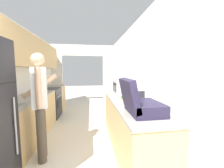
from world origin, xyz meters
TOP-DOWN VIEW (x-y plane):
  - wall_left at (-1.24, 2.24)m, footprint 0.38×7.28m
  - wall_right at (1.32, 1.84)m, footprint 0.06×7.28m
  - wall_far_with_doorway at (0.00, 4.91)m, footprint 2.98×0.06m
  - counter_left at (-0.99, 2.57)m, footprint 0.62×3.70m
  - counter_right at (0.99, 1.35)m, footprint 0.62×2.40m
  - range_oven at (-0.98, 3.39)m, footprint 0.66×0.77m
  - person at (-0.48, 1.24)m, footprint 0.55×0.44m
  - suitcase at (0.92, 0.63)m, footprint 0.48×0.57m
  - microwave at (1.07, 2.19)m, footprint 0.40×0.49m
  - book_stack at (1.00, 1.42)m, footprint 0.25×0.33m

SIDE VIEW (x-z plane):
  - counter_right at x=0.99m, z-range 0.00..0.89m
  - counter_left at x=-0.99m, z-range 0.00..0.89m
  - range_oven at x=-0.98m, z-range -0.06..0.97m
  - person at x=-0.48m, z-range 0.07..1.78m
  - book_stack at x=1.00m, z-range 0.89..0.97m
  - suitcase at x=0.92m, z-range 0.80..1.25m
  - microwave at x=1.07m, z-range 0.89..1.20m
  - wall_right at x=1.32m, z-range 0.00..2.50m
  - wall_far_with_doorway at x=0.00m, z-range 0.19..2.69m
  - wall_left at x=-1.24m, z-range 0.28..2.78m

